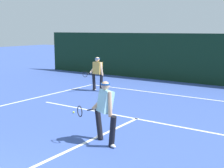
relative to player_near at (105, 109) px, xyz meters
name	(u,v)px	position (x,y,z in m)	size (l,w,h in m)	color
court_line_baseline_far	(184,96)	(-0.43, 6.60, -0.90)	(10.40, 0.10, 0.01)	white
court_line_service	(136,119)	(-0.43, 2.37, -0.90)	(8.48, 0.10, 0.01)	white
court_line_centre	(74,148)	(-0.43, -0.73, -0.90)	(0.10, 6.40, 0.01)	white
player_near	(105,109)	(0.00, 0.00, 0.00)	(1.13, 0.85, 1.64)	black
player_far	(97,72)	(-4.36, 5.44, 0.00)	(0.79, 0.88, 1.63)	black
tennis_ball	(74,112)	(-2.62, 1.73, -0.87)	(0.07, 0.07, 0.07)	#D1E033
back_fence_windscreen	(211,59)	(-0.43, 10.16, 0.45)	(22.78, 0.12, 2.71)	black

